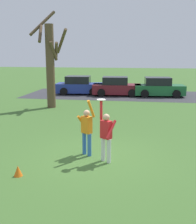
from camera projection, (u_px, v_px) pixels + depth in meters
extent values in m
plane|color=#426B2D|center=(97.00, 157.00, 9.88)|extent=(120.00, 120.00, 0.00)
cylinder|color=silver|center=(109.00, 151.00, 9.31)|extent=(0.14, 0.14, 0.82)
cylinder|color=silver|center=(103.00, 149.00, 9.49)|extent=(0.14, 0.14, 0.82)
cube|color=red|center=(106.00, 130.00, 9.25)|extent=(0.42, 0.39, 0.60)
sphere|color=tan|center=(106.00, 117.00, 9.17)|extent=(0.23, 0.23, 0.23)
cylinder|color=red|center=(111.00, 129.00, 9.09)|extent=(0.32, 0.43, 0.59)
cylinder|color=red|center=(101.00, 110.00, 9.27)|extent=(0.09, 0.09, 0.66)
cylinder|color=#3366B7|center=(84.00, 143.00, 10.11)|extent=(0.14, 0.14, 0.82)
cylinder|color=#3366B7|center=(89.00, 145.00, 9.93)|extent=(0.14, 0.14, 0.82)
cube|color=orange|center=(87.00, 125.00, 9.87)|extent=(0.42, 0.39, 0.60)
sphere|color=tan|center=(87.00, 113.00, 9.79)|extent=(0.23, 0.23, 0.23)
cylinder|color=orange|center=(82.00, 122.00, 10.02)|extent=(0.32, 0.43, 0.59)
cylinder|color=orange|center=(91.00, 109.00, 9.60)|extent=(0.25, 0.32, 0.65)
cylinder|color=white|center=(101.00, 100.00, 9.20)|extent=(0.28, 0.28, 0.02)
cube|color=#233893|center=(80.00, 88.00, 24.93)|extent=(4.23, 2.11, 0.80)
cube|color=black|center=(78.00, 80.00, 24.80)|extent=(2.22, 1.80, 0.64)
cylinder|color=black|center=(95.00, 89.00, 25.77)|extent=(0.68, 0.27, 0.66)
cylinder|color=black|center=(93.00, 92.00, 23.99)|extent=(0.68, 0.27, 0.66)
cylinder|color=black|center=(68.00, 89.00, 25.97)|extent=(0.68, 0.27, 0.66)
cylinder|color=black|center=(64.00, 91.00, 24.19)|extent=(0.68, 0.27, 0.66)
cube|color=maroon|center=(117.00, 89.00, 24.13)|extent=(4.23, 2.11, 0.80)
cube|color=black|center=(115.00, 81.00, 24.00)|extent=(2.22, 1.80, 0.64)
cylinder|color=black|center=(131.00, 90.00, 24.97)|extent=(0.68, 0.27, 0.66)
cylinder|color=black|center=(132.00, 93.00, 23.19)|extent=(0.68, 0.27, 0.66)
cylinder|color=black|center=(103.00, 90.00, 25.17)|extent=(0.68, 0.27, 0.66)
cylinder|color=black|center=(101.00, 93.00, 23.39)|extent=(0.68, 0.27, 0.66)
cube|color=#1E6633|center=(159.00, 90.00, 23.66)|extent=(4.23, 2.11, 0.80)
cube|color=black|center=(158.00, 81.00, 23.53)|extent=(2.22, 1.80, 0.64)
cylinder|color=black|center=(172.00, 91.00, 24.50)|extent=(0.68, 0.27, 0.66)
cylinder|color=black|center=(176.00, 94.00, 22.72)|extent=(0.68, 0.27, 0.66)
cylinder|color=black|center=(143.00, 91.00, 24.70)|extent=(0.68, 0.27, 0.66)
cylinder|color=black|center=(145.00, 94.00, 22.92)|extent=(0.68, 0.27, 0.66)
cube|color=#38383D|center=(118.00, 95.00, 24.50)|extent=(15.97, 6.40, 0.01)
cylinder|color=brown|center=(50.00, 67.00, 18.36)|extent=(0.56, 0.56, 5.39)
cylinder|color=brown|center=(56.00, 51.00, 18.24)|extent=(0.55, 0.98, 1.16)
cylinder|color=brown|center=(54.00, 51.00, 18.03)|extent=(0.41, 0.79, 1.23)
cylinder|color=brown|center=(40.00, 34.00, 17.89)|extent=(0.47, 1.26, 1.21)
cylinder|color=brown|center=(42.00, 23.00, 18.49)|extent=(1.48, 1.52, 1.72)
cylinder|color=brown|center=(62.00, 41.00, 18.39)|extent=(1.19, 1.56, 1.57)
cone|color=orange|center=(18.00, 171.00, 8.35)|extent=(0.26, 0.26, 0.32)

